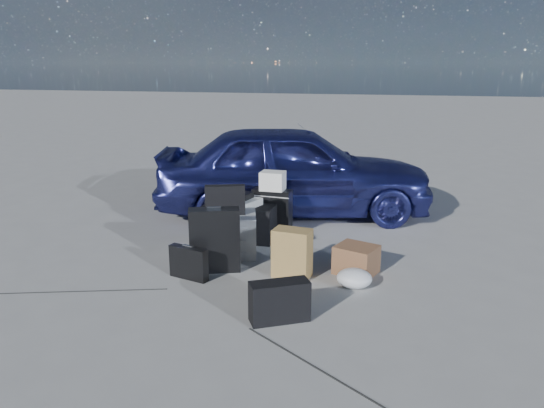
% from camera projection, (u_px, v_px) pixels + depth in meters
% --- Properties ---
extents(ground, '(60.00, 60.00, 0.00)m').
position_uv_depth(ground, '(247.00, 286.00, 4.71)').
color(ground, '#A1A19C').
rests_on(ground, ground).
extents(car, '(3.72, 2.23, 1.19)m').
position_uv_depth(car, '(294.00, 170.00, 6.81)').
color(car, '#363B96').
rests_on(car, ground).
extents(pelican_case, '(0.71, 0.64, 0.43)m').
position_uv_depth(pelican_case, '(227.00, 234.00, 5.46)').
color(pelican_case, '#9B9DA0').
rests_on(pelican_case, ground).
extents(laptop_bag, '(0.41, 0.23, 0.30)m').
position_uv_depth(laptop_bag, '(225.00, 200.00, 5.36)').
color(laptop_bag, black).
rests_on(laptop_bag, pelican_case).
extents(briefcase, '(0.40, 0.19, 0.30)m').
position_uv_depth(briefcase, '(189.00, 263.00, 4.85)').
color(briefcase, black).
rests_on(briefcase, ground).
extents(suitcase_left, '(0.50, 0.32, 0.61)m').
position_uv_depth(suitcase_left, '(215.00, 240.00, 4.99)').
color(suitcase_left, black).
rests_on(suitcase_left, ground).
extents(suitcase_right, '(0.46, 0.20, 0.53)m').
position_uv_depth(suitcase_right, '(272.00, 212.00, 6.07)').
color(suitcase_right, black).
rests_on(suitcase_right, ground).
extents(white_carton, '(0.27, 0.22, 0.21)m').
position_uv_depth(white_carton, '(273.00, 181.00, 5.95)').
color(white_carton, white).
rests_on(white_carton, suitcase_right).
extents(duffel_bag, '(0.79, 0.34, 0.39)m').
position_uv_depth(duffel_bag, '(239.00, 222.00, 5.92)').
color(duffel_bag, black).
rests_on(duffel_bag, ground).
extents(flat_box_white, '(0.53, 0.46, 0.08)m').
position_uv_depth(flat_box_white, '(238.00, 202.00, 5.87)').
color(flat_box_white, white).
rests_on(flat_box_white, duffel_bag).
extents(flat_box_black, '(0.34, 0.27, 0.06)m').
position_uv_depth(flat_box_black, '(238.00, 195.00, 5.87)').
color(flat_box_black, black).
rests_on(flat_box_black, flat_box_white).
extents(kraft_bag, '(0.37, 0.25, 0.46)m').
position_uv_depth(kraft_bag, '(292.00, 253.00, 4.88)').
color(kraft_bag, '#AC854A').
rests_on(kraft_bag, ground).
extents(cardboard_box, '(0.45, 0.42, 0.27)m').
position_uv_depth(cardboard_box, '(356.00, 260.00, 4.98)').
color(cardboard_box, brown).
rests_on(cardboard_box, ground).
extents(plastic_bag, '(0.32, 0.28, 0.17)m').
position_uv_depth(plastic_bag, '(354.00, 278.00, 4.67)').
color(plastic_bag, silver).
rests_on(plastic_bag, ground).
extents(messenger_bag, '(0.48, 0.37, 0.32)m').
position_uv_depth(messenger_bag, '(279.00, 301.00, 4.05)').
color(messenger_bag, black).
rests_on(messenger_bag, ground).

